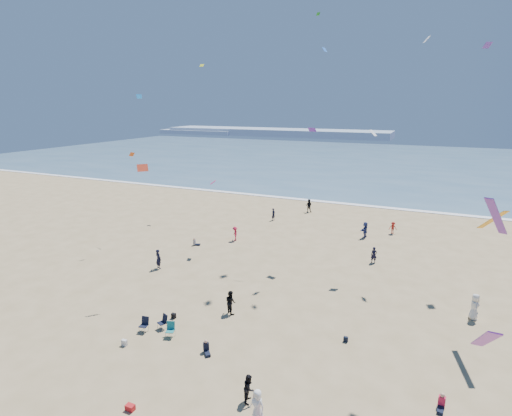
% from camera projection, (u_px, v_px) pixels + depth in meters
% --- Properties ---
extents(ground, '(220.00, 220.00, 0.00)m').
position_uv_depth(ground, '(162.00, 387.00, 21.54)').
color(ground, tan).
rests_on(ground, ground).
extents(ocean, '(220.00, 100.00, 0.06)m').
position_uv_depth(ocean, '(383.00, 162.00, 105.52)').
color(ocean, '#476B84').
rests_on(ocean, ground).
extents(surf_line, '(220.00, 1.20, 0.08)m').
position_uv_depth(surf_line, '(342.00, 203.00, 61.31)').
color(surf_line, white).
rests_on(surf_line, ground).
extents(headland_far, '(110.00, 20.00, 3.20)m').
position_uv_depth(headland_far, '(275.00, 132.00, 195.05)').
color(headland_far, '#7A8EA8').
rests_on(headland_far, ground).
extents(headland_near, '(40.00, 14.00, 2.00)m').
position_uv_depth(headland_near, '(199.00, 132.00, 206.52)').
color(headland_near, '#7A8EA8').
rests_on(headland_near, ground).
extents(standing_flyers, '(29.07, 39.48, 1.91)m').
position_uv_depth(standing_flyers, '(328.00, 264.00, 35.83)').
color(standing_flyers, navy).
rests_on(standing_flyers, ground).
extents(seated_group, '(25.16, 21.99, 0.84)m').
position_uv_depth(seated_group, '(259.00, 344.00, 24.68)').
color(seated_group, white).
rests_on(seated_group, ground).
extents(chair_cluster, '(2.72, 1.53, 1.00)m').
position_uv_depth(chair_cluster, '(158.00, 326.00, 26.59)').
color(chair_cluster, black).
rests_on(chair_cluster, ground).
extents(white_tote, '(0.35, 0.20, 0.40)m').
position_uv_depth(white_tote, '(124.00, 343.00, 25.21)').
color(white_tote, silver).
rests_on(white_tote, ground).
extents(black_backpack, '(0.30, 0.22, 0.38)m').
position_uv_depth(black_backpack, '(174.00, 316.00, 28.44)').
color(black_backpack, black).
rests_on(black_backpack, ground).
extents(cooler, '(0.45, 0.30, 0.30)m').
position_uv_depth(cooler, '(130.00, 407.00, 19.89)').
color(cooler, red).
rests_on(cooler, ground).
extents(navy_bag, '(0.28, 0.18, 0.34)m').
position_uv_depth(navy_bag, '(346.00, 339.00, 25.64)').
color(navy_bag, black).
rests_on(navy_bag, ground).
extents(kites_aloft, '(43.50, 39.17, 27.39)m').
position_uv_depth(kites_aloft, '(375.00, 112.00, 25.85)').
color(kites_aloft, '#2291E4').
rests_on(kites_aloft, ground).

